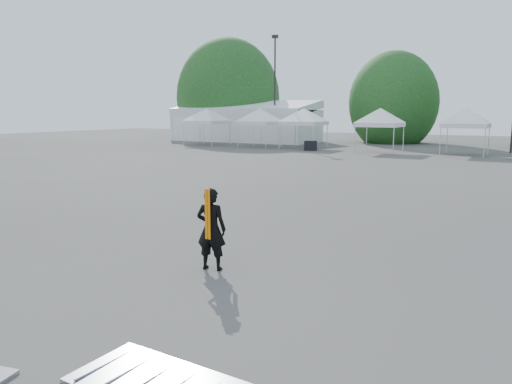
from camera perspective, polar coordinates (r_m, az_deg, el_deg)
The scene contains 12 objects.
ground at distance 11.42m, azimuth 2.90°, elevation -6.44°, with size 120.00×120.00×0.00m, color #474442.
marquee at distance 52.31m, azimuth -1.27°, elevation 7.99°, with size 15.00×6.25×4.23m.
light_pole_west at distance 49.54m, azimuth 2.17°, elevation 12.32°, with size 0.60×0.25×10.30m.
tree_far_w at distance 56.98m, azimuth -3.20°, elevation 10.66°, with size 4.80×4.80×7.30m.
tree_mid_w at distance 51.48m, azimuth 15.42°, elevation 9.83°, with size 4.16×4.16×6.33m.
tent_a at distance 46.58m, azimuth -5.63°, elevation 9.14°, with size 4.64×4.64×3.88m.
tent_b at distance 43.58m, azimuth 0.41°, elevation 9.18°, with size 4.23×4.23×3.88m.
tent_c at distance 42.41m, azimuth 5.49°, elevation 9.14°, with size 4.57×4.57×3.88m.
tent_d at distance 38.93m, azimuth 14.03°, elevation 8.91°, with size 4.36×4.36×3.88m.
tent_e at distance 38.30m, azimuth 22.95°, elevation 8.46°, with size 4.29×4.29×3.88m.
man at distance 9.77m, azimuth -5.14°, elevation -4.22°, with size 0.67×0.52×1.63m.
crate_west at distance 39.90m, azimuth 6.26°, elevation 5.28°, with size 0.98×0.76×0.76m, color black.
Camera 1 is at (4.96, -9.82, 3.08)m, focal length 35.00 mm.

